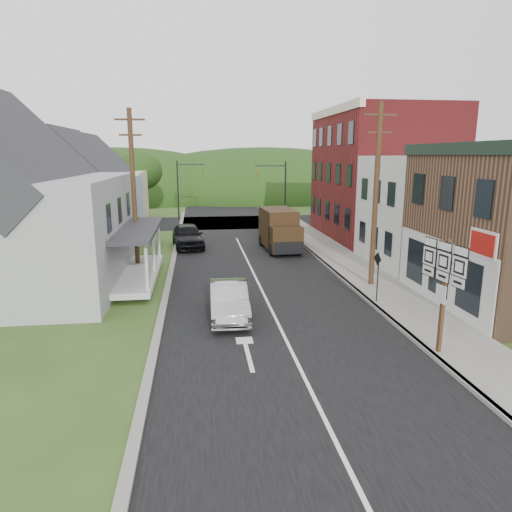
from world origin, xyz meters
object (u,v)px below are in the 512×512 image
object	(u,v)px
silver_sedan	(229,301)
dark_sedan	(188,236)
warning_sign	(378,270)
delivery_van	(280,230)
route_sign_cluster	(443,280)

from	to	relation	value
silver_sedan	dark_sedan	bearing A→B (deg)	98.36
dark_sedan	warning_sign	world-z (taller)	warning_sign
delivery_van	silver_sedan	bearing A→B (deg)	-111.76
warning_sign	delivery_van	bearing A→B (deg)	92.19
route_sign_cluster	silver_sedan	bearing A→B (deg)	138.66
delivery_van	dark_sedan	bearing A→B (deg)	161.07
delivery_van	warning_sign	bearing A→B (deg)	-82.80
silver_sedan	warning_sign	xyz separation A→B (m)	(6.65, 0.82, 0.88)
dark_sedan	warning_sign	distance (m)	16.52
dark_sedan	delivery_van	world-z (taller)	delivery_van
dark_sedan	delivery_van	distance (m)	6.68
silver_sedan	delivery_van	xyz separation A→B (m)	(4.46, 13.07, 0.74)
delivery_van	warning_sign	xyz separation A→B (m)	(2.19, -12.26, 0.15)
route_sign_cluster	warning_sign	xyz separation A→B (m)	(0.03, 5.40, -1.01)
silver_sedan	delivery_van	size ratio (longest dim) A/B	0.83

